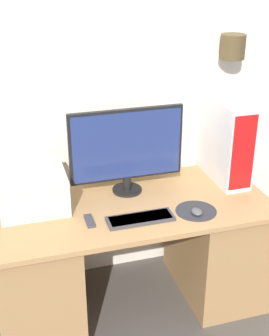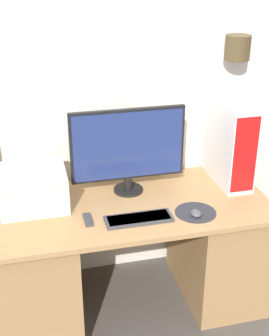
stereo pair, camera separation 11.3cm
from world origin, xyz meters
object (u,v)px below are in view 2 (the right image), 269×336
keyboard (139,219)px  mouse (196,213)px  computer_tower (230,142)px  monitor (128,147)px  printer (33,188)px  remote_control (88,220)px

keyboard → mouse: size_ratio=4.75×
mouse → computer_tower: computer_tower is taller
monitor → printer: (-0.56, -0.04, -0.18)m
mouse → printer: printer is taller
computer_tower → remote_control: computer_tower is taller
computer_tower → monitor: bearing=179.7°
monitor → remote_control: 0.49m
printer → remote_control: (0.27, -0.25, -0.10)m
keyboard → remote_control: bearing=167.8°
printer → monitor: bearing=3.8°
printer → computer_tower: bearing=1.6°
computer_tower → keyboard: bearing=-152.3°
monitor → printer: bearing=-176.2°
mouse → monitor: bearing=127.7°
keyboard → printer: size_ratio=0.98×
printer → remote_control: size_ratio=3.00×
keyboard → remote_control: size_ratio=2.96×
keyboard → computer_tower: (0.65, 0.34, 0.25)m
computer_tower → remote_control: bearing=-162.9°
mouse → printer: 0.92m
printer → mouse: bearing=-21.9°
monitor → keyboard: bearing=-93.1°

